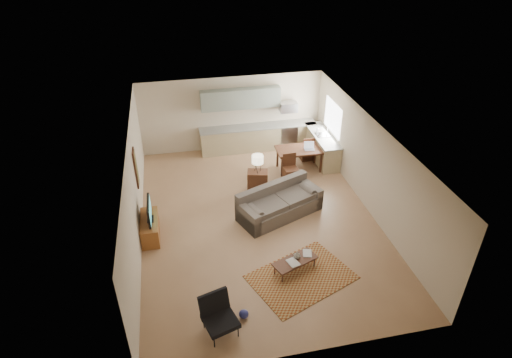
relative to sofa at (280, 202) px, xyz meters
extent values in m
plane|color=#9B7250|center=(-0.65, -0.05, -0.44)|extent=(9.00, 9.00, 0.00)
plane|color=white|center=(-0.65, -0.05, 2.26)|extent=(9.00, 9.00, 0.00)
plane|color=beige|center=(-0.65, 4.45, 0.91)|extent=(6.50, 0.00, 6.50)
plane|color=beige|center=(-0.65, -4.55, 0.91)|extent=(6.50, 0.00, 6.50)
plane|color=beige|center=(-3.90, -0.05, 0.91)|extent=(0.00, 9.00, 9.00)
plane|color=beige|center=(2.60, -0.05, 0.91)|extent=(0.00, 9.00, 9.00)
cube|color=#A5A8AD|center=(1.35, 4.13, 0.01)|extent=(0.62, 0.62, 0.90)
cube|color=#A5A8AD|center=(1.35, 4.15, 1.11)|extent=(0.62, 0.40, 0.35)
cube|color=gray|center=(-0.35, 4.28, 1.51)|extent=(2.80, 0.34, 0.70)
cube|color=white|center=(2.58, 2.95, 1.11)|extent=(0.02, 1.40, 1.05)
cube|color=brown|center=(-0.12, -2.55, -0.43)|extent=(2.77, 2.37, 0.02)
imported|color=maroon|center=(-0.41, -2.41, -0.09)|extent=(0.42, 0.45, 0.03)
imported|color=navy|center=(0.04, -2.09, -0.10)|extent=(0.37, 0.41, 0.02)
imported|color=black|center=(-0.15, -2.21, -0.02)|extent=(0.18, 0.18, 0.18)
imported|color=beige|center=(2.18, 3.22, 0.57)|extent=(0.13, 0.13, 0.19)
camera|label=1|loc=(-2.72, -9.62, 7.01)|focal=30.00mm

